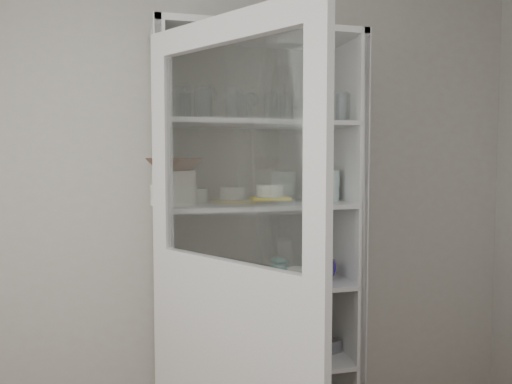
{
  "coord_description": "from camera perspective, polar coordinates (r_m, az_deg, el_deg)",
  "views": [
    {
      "loc": [
        -0.41,
        -1.14,
        1.48
      ],
      "look_at": [
        0.2,
        1.27,
        1.31
      ],
      "focal_mm": 35.0,
      "sensor_mm": 36.0,
      "label": 1
    }
  ],
  "objects": [
    {
      "name": "plate_stack_back",
      "position": [
        2.54,
        -7.68,
        -0.36
      ],
      "size": [
        0.19,
        0.19,
        0.07
      ],
      "primitive_type": "cylinder",
      "color": "white",
      "rests_on": "shelf_plates"
    },
    {
      "name": "plate_stack_front",
      "position": [
        2.4,
        -9.33,
        -0.29
      ],
      "size": [
        0.22,
        0.22,
        0.1
      ],
      "primitive_type": "cylinder",
      "color": "white",
      "rests_on": "shelf_plates"
    },
    {
      "name": "grey_bowl_stack",
      "position": [
        2.61,
        8.17,
        0.72
      ],
      "size": [
        0.12,
        0.12,
        0.16
      ],
      "primitive_type": "cylinder",
      "color": "silver",
      "rests_on": "shelf_plates"
    },
    {
      "name": "tin_box",
      "position": [
        2.76,
        6.88,
        -17.1
      ],
      "size": [
        0.26,
        0.22,
        0.07
      ],
      "primitive_type": "cube",
      "rotation": [
        0.0,
        0.0,
        0.37
      ],
      "color": "gray",
      "rests_on": "shelf_bot"
    },
    {
      "name": "wall_back",
      "position": [
        2.67,
        -5.34,
        -0.06
      ],
      "size": [
        3.6,
        0.02,
        2.6
      ],
      "primitive_type": "cube",
      "color": "#B9B5A9",
      "rests_on": "ground"
    },
    {
      "name": "tumbler_4",
      "position": [
        2.45,
        7.1,
        9.68
      ],
      "size": [
        0.09,
        0.09,
        0.14
      ],
      "primitive_type": "cylinder",
      "rotation": [
        0.0,
        0.0,
        0.31
      ],
      "color": "silver",
      "rests_on": "shelf_glass"
    },
    {
      "name": "goblet_0",
      "position": [
        2.54,
        -8.82,
        9.88
      ],
      "size": [
        0.08,
        0.08,
        0.18
      ],
      "primitive_type": null,
      "color": "silver",
      "rests_on": "shelf_glass"
    },
    {
      "name": "cupboard_door",
      "position": [
        1.94,
        -3.1,
        -14.4
      ],
      "size": [
        0.52,
        0.78,
        2.0
      ],
      "rotation": [
        0.0,
        0.0,
        -1.0
      ],
      "color": "silver",
      "rests_on": "floor"
    },
    {
      "name": "goblet_1",
      "position": [
        2.59,
        -0.54,
        9.75
      ],
      "size": [
        0.08,
        0.08,
        0.17
      ],
      "primitive_type": null,
      "color": "silver",
      "rests_on": "shelf_glass"
    },
    {
      "name": "tumbler_12",
      "position": [
        2.32,
        -8.6,
        10.06
      ],
      "size": [
        0.07,
        0.07,
        0.15
      ],
      "primitive_type": "cylinder",
      "color": "silver",
      "rests_on": "shelf_glass"
    },
    {
      "name": "teal_jar",
      "position": [
        2.59,
        2.6,
        -8.87
      ],
      "size": [
        0.08,
        0.08,
        0.1
      ],
      "color": "teal",
      "rests_on": "shelf_mugs"
    },
    {
      "name": "mug_blue",
      "position": [
        2.6,
        7.64,
        -8.81
      ],
      "size": [
        0.14,
        0.14,
        0.1
      ],
      "primitive_type": "imported",
      "rotation": [
        0.0,
        0.0,
        -0.06
      ],
      "color": "#2B2394",
      "rests_on": "shelf_mugs"
    },
    {
      "name": "measuring_cups",
      "position": [
        2.49,
        -1.44,
        -10.07
      ],
      "size": [
        0.11,
        0.11,
        0.04
      ],
      "primitive_type": "cylinder",
      "color": "#B8B9B9",
      "rests_on": "shelf_mugs"
    },
    {
      "name": "cream_dish",
      "position": [
        2.64,
        -3.1,
        -18.07
      ],
      "size": [
        0.28,
        0.28,
        0.07
      ],
      "primitive_type": "imported",
      "rotation": [
        0.0,
        0.0,
        -0.3
      ],
      "color": "silver",
      "rests_on": "shelf_bot"
    },
    {
      "name": "glass_platter",
      "position": [
        2.48,
        1.57,
        -1.03
      ],
      "size": [
        0.36,
        0.36,
        0.02
      ],
      "primitive_type": "cylinder",
      "rotation": [
        0.0,
        0.0,
        0.08
      ],
      "color": "silver",
      "rests_on": "shelf_plates"
    },
    {
      "name": "tumbler_6",
      "position": [
        2.49,
        9.94,
        9.49
      ],
      "size": [
        0.07,
        0.07,
        0.13
      ],
      "primitive_type": "cylinder",
      "rotation": [
        0.0,
        0.0,
        -0.01
      ],
      "color": "silver",
      "rests_on": "shelf_glass"
    },
    {
      "name": "tumbler_11",
      "position": [
        2.49,
        1.75,
        9.63
      ],
      "size": [
        0.09,
        0.09,
        0.14
      ],
      "primitive_type": "cylinder",
      "rotation": [
        0.0,
        0.0,
        0.38
      ],
      "color": "silver",
      "rests_on": "shelf_glass"
    },
    {
      "name": "yellow_trivet",
      "position": [
        2.48,
        1.57,
        -0.66
      ],
      "size": [
        0.21,
        0.21,
        0.01
      ],
      "primitive_type": "cube",
      "rotation": [
        0.0,
        0.0,
        -0.12
      ],
      "color": "yellow",
      "rests_on": "glass_platter"
    },
    {
      "name": "pantry_cabinet",
      "position": [
        2.6,
        -0.34,
        -8.15
      ],
      "size": [
        1.0,
        0.45,
        2.1
      ],
      "color": "silver",
      "rests_on": "floor"
    },
    {
      "name": "tumbler_5",
      "position": [
        2.51,
        9.67,
        9.59
      ],
      "size": [
        0.09,
        0.09,
        0.15
      ],
      "primitive_type": "cylinder",
      "rotation": [
        0.0,
        0.0,
        0.21
      ],
      "color": "silver",
      "rests_on": "shelf_glass"
    },
    {
      "name": "goblet_2",
      "position": [
        2.65,
        4.23,
        9.43
      ],
      "size": [
        0.07,
        0.07,
        0.16
      ],
      "primitive_type": null,
      "color": "silver",
      "rests_on": "shelf_glass"
    },
    {
      "name": "tumbler_3",
      "position": [
        2.43,
        3.47,
        9.64
      ],
      "size": [
        0.08,
        0.08,
        0.13
      ],
      "primitive_type": "cylinder",
      "rotation": [
        0.0,
        0.0,
        -0.26
      ],
      "color": "silver",
      "rests_on": "shelf_glass"
    },
    {
      "name": "tumbler_10",
      "position": [
        2.5,
        -1.68,
        9.53
      ],
      "size": [
        0.08,
        0.08,
        0.13
      ],
      "primitive_type": "cylinder",
      "rotation": [
        0.0,
        0.0,
        0.32
      ],
      "color": "silver",
      "rests_on": "shelf_glass"
    },
    {
      "name": "white_ramekin",
      "position": [
        2.47,
        1.58,
        0.16
      ],
      "size": [
        0.17,
        0.17,
        0.06
      ],
      "primitive_type": "cylinder",
      "rotation": [
        0.0,
        0.0,
        -0.28
      ],
      "color": "white",
      "rests_on": "yellow_trivet"
    },
    {
      "name": "mug_teal",
      "position": [
        2.63,
        2.81,
        -8.8
      ],
      "size": [
        0.11,
        0.11,
        0.09
      ],
      "primitive_type": "imported",
      "rotation": [
        0.0,
        0.0,
        -0.22
      ],
      "color": "teal",
      "rests_on": "shelf_mugs"
    },
    {
      "name": "cream_bowl",
      "position": [
        2.4,
        -9.35,
        1.65
      ],
      "size": [
        0.27,
        0.27,
        0.06
      ],
      "primitive_type": "cylinder",
      "rotation": [
        0.0,
        0.0,
        0.4
      ],
      "color": "silver",
      "rests_on": "plate_stack_front"
    },
    {
      "name": "tumbler_7",
      "position": [
        2.41,
        -7.6,
        9.61
      ],
      "size": [
        0.07,
        0.07,
        0.13
      ],
      "primitive_type": "cylinder",
      "rotation": [
        0.0,
        0.0,
        -0.04
      ],
      "color": "silver",
      "rests_on": "shelf_glass"
    },
    {
      "name": "goblet_3",
      "position": [
        2.7,
        5.5,
        9.32
      ],
      "size": [
        0.07,
        0.07,
        0.16
      ],
      "primitive_type": null,
      "color": "silver",
      "rests_on": "shelf_glass"
    },
    {
      "name": "tumbler_1",
      "position": [
        2.33,
        -2.46,
        10.02
      ],
      "size": [
        0.09,
        0.09,
        0.14
      ],
      "primitive_type": "cylinder",
      "rotation": [
        0.0,
        0.0,
        0.25
      ],
      "color": "silver",
      "rests_on": "shelf_glass"
    },
    {
      "name": "terracotta_bowl",
      "position": [
        2.39,
        -9.36,
        3.14
      ],
      "size": [
        0.31,
        0.31,
        0.06
      ],
      "primitive_type": "imported",
      "rotation": [
        0.0,
        0.0,
        0.3
      ],
      "color": "#573120",
      "rests_on": "cream_bowl"
    },
    {
      "name": "tumbler_2",
      "position": [
        2.31,
        -6.11,
        10.14
      ],
      "size": [
        0.09,
        0.09,
        0.15
      ],
      "primitive_type": "cylinder",
      "rotation": [
        0.0,
        0.0,
        -0.25
      ],
      "color": "silver",
      "rests_on": "shelf_glass"
    },
    {
      "name": "mug_white",
      "position": [
        2.48,
        4.62,
        -9.63
      ],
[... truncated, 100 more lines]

